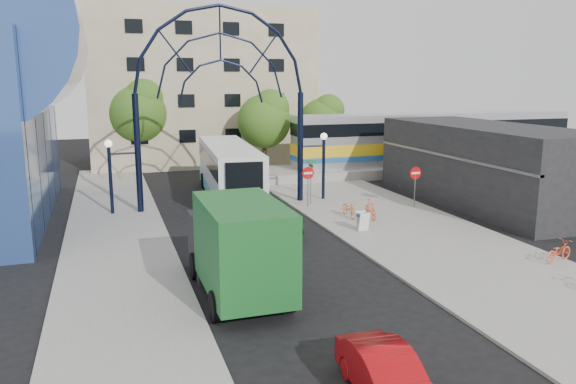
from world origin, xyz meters
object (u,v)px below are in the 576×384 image
object	(u,v)px
red_sedan	(387,377)
bike_far_a	(559,251)
street_name_sign	(311,173)
green_truck	(237,246)
city_bus	(229,170)
bike_near_b	(370,209)
tree_north_b	(139,110)
black_suv	(266,221)
do_not_enter_sign	(415,177)
gateway_arch	(221,66)
bike_near_a	(349,208)
tree_north_c	(324,119)
sandwich_board	(363,219)
tree_north_a	(266,118)
train_car	(435,138)
stop_sign	(308,177)

from	to	relation	value
red_sedan	bike_far_a	size ratio (longest dim) A/B	2.30
street_name_sign	green_truck	world-z (taller)	green_truck
city_bus	bike_near_b	bearing A→B (deg)	-49.78
tree_north_b	black_suv	bearing A→B (deg)	-78.49
tree_north_b	city_bus	distance (m)	14.43
do_not_enter_sign	gateway_arch	bearing A→B (deg)	160.01
bike_near_a	bike_far_a	world-z (taller)	bike_near_a
black_suv	bike_near_a	distance (m)	5.69
green_truck	tree_north_b	bearing A→B (deg)	92.71
red_sedan	city_bus	bearing A→B (deg)	90.01
black_suv	bike_near_a	bearing A→B (deg)	8.97
tree_north_b	gateway_arch	bearing A→B (deg)	-76.32
gateway_arch	tree_north_c	xyz separation A→B (m)	(12.12, 13.93, -4.28)
sandwich_board	black_suv	size ratio (longest dim) A/B	0.20
do_not_enter_sign	sandwich_board	bearing A→B (deg)	-143.32
street_name_sign	tree_north_c	world-z (taller)	tree_north_c
tree_north_a	black_suv	xyz separation A→B (m)	(-5.37, -18.73, -3.90)
train_car	tree_north_b	xyz separation A→B (m)	(-23.88, 7.93, 2.37)
stop_sign	bike_near_a	size ratio (longest dim) A/B	1.32
bike_near_b	bike_far_a	world-z (taller)	bike_near_b
tree_north_c	street_name_sign	bearing A→B (deg)	-114.31
train_car	red_sedan	xyz separation A→B (m)	(-20.56, -30.27, -2.25)
tree_north_a	red_sedan	xyz separation A→B (m)	(-6.68, -34.19, -3.95)
stop_sign	bike_near_a	world-z (taller)	stop_sign
bike_near_b	tree_north_b	bearing A→B (deg)	123.52
sandwich_board	black_suv	world-z (taller)	black_suv
sandwich_board	bike_far_a	world-z (taller)	sandwich_board
do_not_enter_sign	street_name_sign	bearing A→B (deg)	155.84
stop_sign	green_truck	size ratio (longest dim) A/B	0.35
sandwich_board	tree_north_a	world-z (taller)	tree_north_a
green_truck	red_sedan	distance (m)	8.45
street_name_sign	bike_near_a	xyz separation A→B (m)	(0.97, -3.69, -1.51)
do_not_enter_sign	bike_near_b	bearing A→B (deg)	-154.42
gateway_arch	do_not_enter_sign	xyz separation A→B (m)	(11.00, -4.00, -6.58)
city_bus	red_sedan	xyz separation A→B (m)	(-1.51, -25.03, -1.21)
street_name_sign	sandwich_board	size ratio (longest dim) A/B	2.83
stop_sign	do_not_enter_sign	world-z (taller)	stop_sign
bike_far_a	green_truck	bearing A→B (deg)	69.75
train_car	green_truck	distance (m)	31.51
bike_near_a	bike_near_b	size ratio (longest dim) A/B	1.06
tree_north_b	bike_far_a	distance (m)	34.98
street_name_sign	train_car	distance (m)	17.55
tree_north_b	train_car	bearing A→B (deg)	-18.36
tree_north_b	tree_north_c	xyz separation A→B (m)	(16.00, -2.00, -0.99)
street_name_sign	bike_near_a	distance (m)	4.10
green_truck	city_bus	bearing A→B (deg)	78.62
bike_near_a	bike_far_a	distance (m)	11.37
tree_north_a	black_suv	bearing A→B (deg)	-106.00
bike_near_a	bike_far_a	bearing A→B (deg)	-60.87
tree_north_a	bike_near_b	xyz separation A→B (m)	(0.99, -17.79, -3.95)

